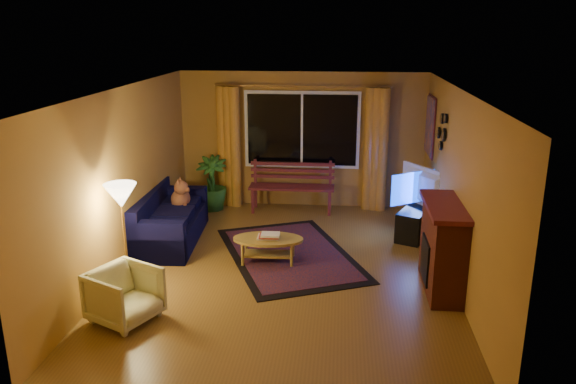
# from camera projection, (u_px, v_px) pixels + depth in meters

# --- Properties ---
(floor) EXTENTS (4.50, 6.00, 0.02)m
(floor) POSITION_uv_depth(u_px,v_px,m) (286.00, 270.00, 7.87)
(floor) COLOR brown
(floor) RESTS_ON ground
(ceiling) EXTENTS (4.50, 6.00, 0.02)m
(ceiling) POSITION_uv_depth(u_px,v_px,m) (286.00, 89.00, 7.15)
(ceiling) COLOR white
(ceiling) RESTS_ON ground
(wall_back) EXTENTS (4.50, 0.02, 2.50)m
(wall_back) POSITION_uv_depth(u_px,v_px,m) (302.00, 140.00, 10.38)
(wall_back) COLOR #B58135
(wall_back) RESTS_ON ground
(wall_left) EXTENTS (0.02, 6.00, 2.50)m
(wall_left) POSITION_uv_depth(u_px,v_px,m) (123.00, 180.00, 7.72)
(wall_left) COLOR #B58135
(wall_left) RESTS_ON ground
(wall_right) EXTENTS (0.02, 6.00, 2.50)m
(wall_right) POSITION_uv_depth(u_px,v_px,m) (458.00, 189.00, 7.30)
(wall_right) COLOR #B58135
(wall_right) RESTS_ON ground
(window) EXTENTS (2.00, 0.02, 1.30)m
(window) POSITION_uv_depth(u_px,v_px,m) (302.00, 130.00, 10.26)
(window) COLOR black
(window) RESTS_ON wall_back
(curtain_rod) EXTENTS (3.20, 0.03, 0.03)m
(curtain_rod) POSITION_uv_depth(u_px,v_px,m) (302.00, 86.00, 9.99)
(curtain_rod) COLOR #BF8C3F
(curtain_rod) RESTS_ON wall_back
(curtain_left) EXTENTS (0.36, 0.36, 2.24)m
(curtain_left) POSITION_uv_depth(u_px,v_px,m) (229.00, 147.00, 10.42)
(curtain_left) COLOR orange
(curtain_left) RESTS_ON ground
(curtain_right) EXTENTS (0.36, 0.36, 2.24)m
(curtain_right) POSITION_uv_depth(u_px,v_px,m) (376.00, 150.00, 10.17)
(curtain_right) COLOR orange
(curtain_right) RESTS_ON ground
(bench) EXTENTS (1.54, 0.46, 0.46)m
(bench) POSITION_uv_depth(u_px,v_px,m) (292.00, 199.00, 10.27)
(bench) COLOR #54191E
(bench) RESTS_ON ground
(potted_plant) EXTENTS (0.58, 0.58, 1.00)m
(potted_plant) POSITION_uv_depth(u_px,v_px,m) (212.00, 183.00, 10.31)
(potted_plant) COLOR #235B1E
(potted_plant) RESTS_ON ground
(sofa) EXTENTS (0.97, 2.02, 0.80)m
(sofa) POSITION_uv_depth(u_px,v_px,m) (170.00, 217.00, 8.82)
(sofa) COLOR black
(sofa) RESTS_ON ground
(dog) EXTENTS (0.47, 0.56, 0.53)m
(dog) POSITION_uv_depth(u_px,v_px,m) (180.00, 193.00, 9.16)
(dog) COLOR #985438
(dog) RESTS_ON sofa
(armchair) EXTENTS (0.87, 0.89, 0.70)m
(armchair) POSITION_uv_depth(u_px,v_px,m) (124.00, 293.00, 6.43)
(armchair) COLOR beige
(armchair) RESTS_ON ground
(floor_lamp) EXTENTS (0.28, 0.28, 1.43)m
(floor_lamp) POSITION_uv_depth(u_px,v_px,m) (125.00, 239.00, 7.04)
(floor_lamp) COLOR #BF8C3F
(floor_lamp) RESTS_ON ground
(rug) EXTENTS (2.58, 3.10, 0.02)m
(rug) POSITION_uv_depth(u_px,v_px,m) (289.00, 254.00, 8.38)
(rug) COLOR maroon
(rug) RESTS_ON ground
(coffee_table) EXTENTS (1.04, 1.04, 0.37)m
(coffee_table) POSITION_uv_depth(u_px,v_px,m) (268.00, 250.00, 8.09)
(coffee_table) COLOR #A58737
(coffee_table) RESTS_ON ground
(tv_console) EXTENTS (0.82, 1.20, 0.48)m
(tv_console) POSITION_uv_depth(u_px,v_px,m) (418.00, 221.00, 9.13)
(tv_console) COLOR black
(tv_console) RESTS_ON ground
(television) EXTENTS (0.72, 1.01, 0.64)m
(television) POSITION_uv_depth(u_px,v_px,m) (420.00, 188.00, 8.97)
(television) COLOR black
(television) RESTS_ON tv_console
(fireplace) EXTENTS (0.40, 1.20, 1.10)m
(fireplace) POSITION_uv_depth(u_px,v_px,m) (443.00, 250.00, 7.14)
(fireplace) COLOR maroon
(fireplace) RESTS_ON ground
(mirror_cluster) EXTENTS (0.06, 0.60, 0.56)m
(mirror_cluster) POSITION_uv_depth(u_px,v_px,m) (441.00, 129.00, 8.39)
(mirror_cluster) COLOR black
(mirror_cluster) RESTS_ON wall_right
(painting) EXTENTS (0.04, 0.76, 0.96)m
(painting) POSITION_uv_depth(u_px,v_px,m) (430.00, 126.00, 9.53)
(painting) COLOR #D06228
(painting) RESTS_ON wall_right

